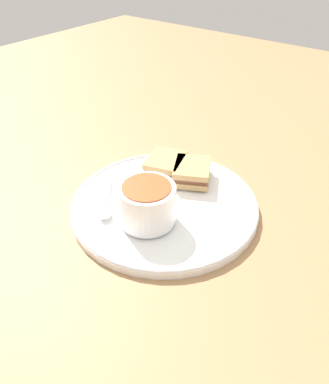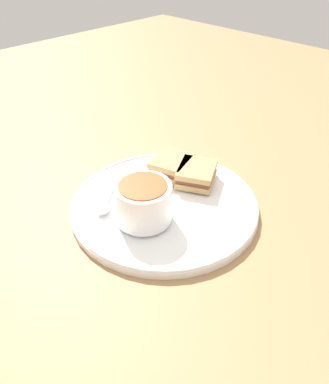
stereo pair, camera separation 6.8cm
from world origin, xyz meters
The scene contains 6 objects.
ground_plane centered at (0.00, 0.00, 0.00)m, with size 2.40×2.40×0.00m, color #9E754C.
plate centered at (0.00, 0.00, 0.01)m, with size 0.35×0.35×0.02m.
soup_bowl centered at (-0.01, 0.06, 0.05)m, with size 0.10×0.10×0.07m.
spoon centered at (0.06, 0.09, 0.02)m, with size 0.09×0.11×0.01m.
sandwich_half_near centered at (0.00, -0.09, 0.03)m, with size 0.10×0.10×0.03m.
sandwich_half_far centered at (0.06, -0.08, 0.03)m, with size 0.09×0.10×0.03m.
Camera 2 is at (-0.39, 0.39, 0.45)m, focal length 35.00 mm.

